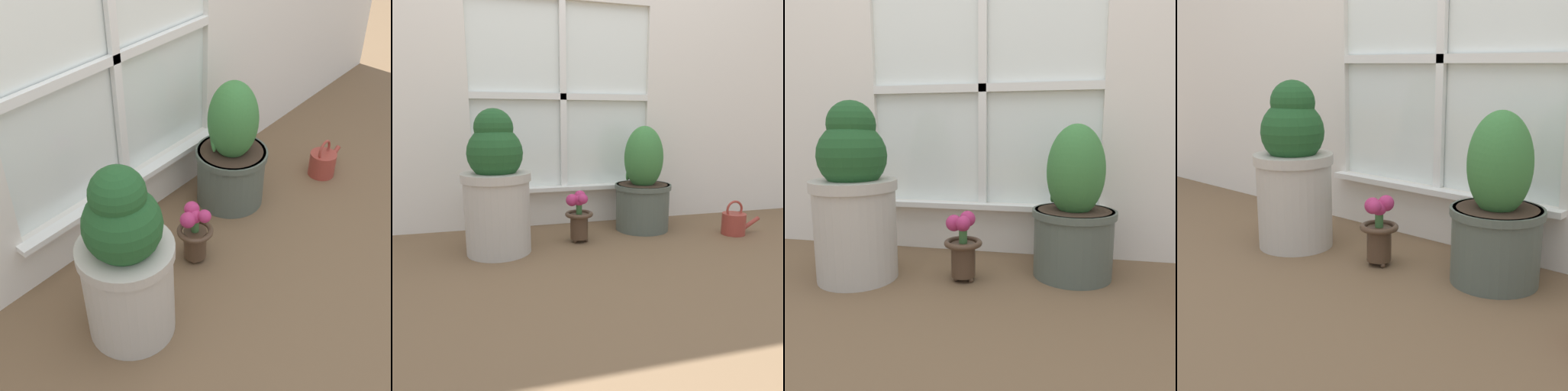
# 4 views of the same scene
# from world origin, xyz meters

# --- Properties ---
(ground_plane) EXTENTS (10.00, 10.00, 0.00)m
(ground_plane) POSITION_xyz_m (0.00, 0.00, 0.00)
(ground_plane) COLOR brown
(wall_with_window) EXTENTS (4.40, 0.10, 2.50)m
(wall_with_window) POSITION_xyz_m (0.00, 0.58, 1.28)
(wall_with_window) COLOR silver
(wall_with_window) RESTS_ON ground_plane
(potted_plant_left) EXTENTS (0.32, 0.32, 0.67)m
(potted_plant_left) POSITION_xyz_m (-0.41, 0.13, 0.32)
(potted_plant_left) COLOR #B7B2A8
(potted_plant_left) RESTS_ON ground_plane
(potted_plant_right) EXTENTS (0.32, 0.32, 0.59)m
(potted_plant_right) POSITION_xyz_m (0.41, 0.32, 0.25)
(potted_plant_right) COLOR #4C564C
(potted_plant_right) RESTS_ON ground_plane
(flower_vase) EXTENTS (0.14, 0.14, 0.27)m
(flower_vase) POSITION_xyz_m (0.00, 0.19, 0.14)
(flower_vase) COLOR #473323
(flower_vase) RESTS_ON ground_plane
(watering_can) EXTENTS (0.23, 0.13, 0.19)m
(watering_can) POSITION_xyz_m (0.86, 0.10, 0.06)
(watering_can) COLOR #99382D
(watering_can) RESTS_ON ground_plane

